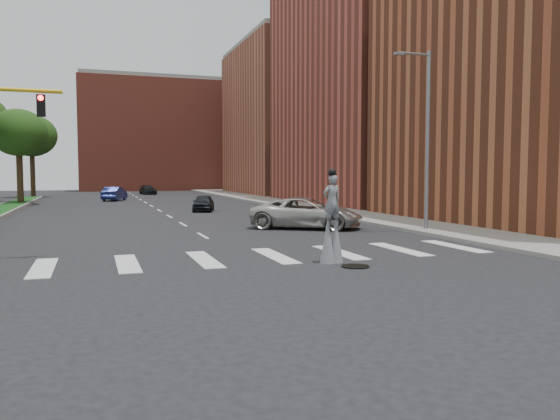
{
  "coord_description": "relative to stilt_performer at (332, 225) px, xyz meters",
  "views": [
    {
      "loc": [
        -4.86,
        -17.53,
        3.03
      ],
      "look_at": [
        1.31,
        0.47,
        1.7
      ],
      "focal_mm": 35.0,
      "sensor_mm": 36.0,
      "label": 1
    }
  ],
  "objects": [
    {
      "name": "tree_6",
      "position": [
        -13.8,
        38.3,
        5.28
      ],
      "size": [
        5.02,
        5.02,
        8.74
      ],
      "color": "#2F2113",
      "rests_on": "ground"
    },
    {
      "name": "building_backdrop",
      "position": [
        3.39,
        79.03,
        7.74
      ],
      "size": [
        26.0,
        14.0,
        18.0
      ],
      "primitive_type": "cube",
      "color": "#9E4231",
      "rests_on": "ground"
    },
    {
      "name": "car_mid",
      "position": [
        -5.38,
        43.58,
        -0.52
      ],
      "size": [
        2.91,
        4.73,
        1.47
      ],
      "primitive_type": "imported",
      "rotation": [
        0.0,
        0.0,
        2.82
      ],
      "color": "navy",
      "rests_on": "ground"
    },
    {
      "name": "car_near",
      "position": [
        0.55,
        25.2,
        -0.62
      ],
      "size": [
        2.45,
        4.03,
        1.28
      ],
      "primitive_type": "imported",
      "rotation": [
        0.0,
        0.0,
        -0.27
      ],
      "color": "black",
      "rests_on": "ground"
    },
    {
      "name": "streetlight",
      "position": [
        8.29,
        7.03,
        3.64
      ],
      "size": [
        2.05,
        0.2,
        9.0
      ],
      "color": "slate",
      "rests_on": "ground"
    },
    {
      "name": "car_far",
      "position": [
        -0.51,
        58.98,
        -0.66
      ],
      "size": [
        2.27,
        4.33,
        1.2
      ],
      "primitive_type": "imported",
      "rotation": [
        0.0,
        0.0,
        0.15
      ],
      "color": "black",
      "rests_on": "ground"
    },
    {
      "name": "tree_7",
      "position": [
        -14.26,
        54.25,
        6.0
      ],
      "size": [
        5.78,
        5.78,
        9.76
      ],
      "color": "#2F2113",
      "rests_on": "ground"
    },
    {
      "name": "suv_crossing",
      "position": [
        3.31,
        10.6,
        -0.43
      ],
      "size": [
        6.52,
        5.48,
        1.66
      ],
      "primitive_type": "imported",
      "rotation": [
        0.0,
        0.0,
        1.02
      ],
      "color": "#B8B5AE",
      "rests_on": "ground"
    },
    {
      "name": "stilt_performer",
      "position": [
        0.0,
        0.0,
        0.0
      ],
      "size": [
        0.84,
        0.57,
        3.14
      ],
      "rotation": [
        0.0,
        0.0,
        3.29
      ],
      "color": "#2F2113",
      "rests_on": "ground"
    },
    {
      "name": "ground_plane",
      "position": [
        -2.61,
        1.03,
        -1.26
      ],
      "size": [
        160.0,
        160.0,
        0.0
      ],
      "primitive_type": "plane",
      "color": "black",
      "rests_on": "ground"
    },
    {
      "name": "building_far",
      "position": [
        19.39,
        55.03,
        8.74
      ],
      "size": [
        16.0,
        22.0,
        20.0
      ],
      "primitive_type": "cube",
      "color": "#AF5B40",
      "rests_on": "ground"
    },
    {
      "name": "sidewalk_right",
      "position": [
        9.89,
        26.03,
        -1.17
      ],
      "size": [
        5.0,
        90.0,
        0.18
      ],
      "primitive_type": "cube",
      "color": "gray",
      "rests_on": "ground"
    },
    {
      "name": "manhole",
      "position": [
        0.39,
        -0.97,
        -1.24
      ],
      "size": [
        0.9,
        0.9,
        0.04
      ],
      "primitive_type": "cylinder",
      "color": "black",
      "rests_on": "ground"
    },
    {
      "name": "building_mid",
      "position": [
        19.39,
        31.03,
        10.74
      ],
      "size": [
        16.0,
        22.0,
        24.0
      ],
      "primitive_type": "cube",
      "color": "#9E4231",
      "rests_on": "ground"
    }
  ]
}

